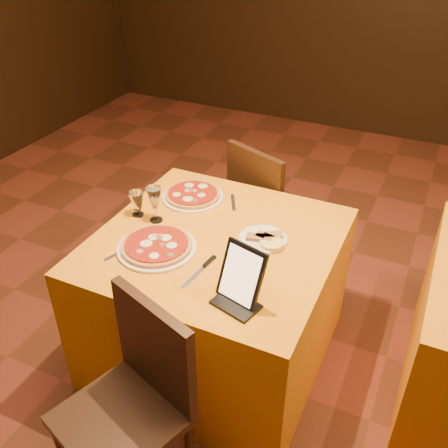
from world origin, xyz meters
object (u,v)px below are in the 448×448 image
at_px(main_table, 217,299).
at_px(chair_main_far, 274,208).
at_px(chair_main_near, 120,419).
at_px(wine_glass, 155,204).
at_px(tablet, 241,275).
at_px(pizza_near, 157,247).
at_px(pizza_far, 193,196).
at_px(water_glass, 137,204).

bearing_deg(main_table, chair_main_far, 90.00).
distance_m(chair_main_near, wine_glass, 1.00).
distance_m(main_table, tablet, 0.65).
distance_m(pizza_near, pizza_far, 0.48).
height_order(chair_main_near, tablet, tablet).
distance_m(chair_main_near, pizza_far, 1.20).
bearing_deg(wine_glass, water_glass, 177.18).
height_order(chair_main_near, pizza_near, chair_main_near).
relative_size(pizza_near, tablet, 1.48).
distance_m(main_table, pizza_near, 0.48).
distance_m(chair_main_far, tablet, 1.26).
distance_m(main_table, water_glass, 0.63).
distance_m(wine_glass, tablet, 0.70).
bearing_deg(chair_main_far, chair_main_near, 112.07).
bearing_deg(water_glass, main_table, -2.83).
bearing_deg(chair_main_far, pizza_near, 100.45).
distance_m(pizza_near, tablet, 0.51).
relative_size(chair_main_near, pizza_far, 2.80).
xyz_separation_m(pizza_near, wine_glass, (-0.13, 0.21, 0.08)).
bearing_deg(water_glass, chair_main_near, -62.41).
relative_size(pizza_far, water_glass, 2.50).
distance_m(water_glass, tablet, 0.80).
xyz_separation_m(pizza_far, tablet, (0.55, -0.62, 0.10)).
distance_m(pizza_far, wine_glass, 0.29).
bearing_deg(pizza_far, wine_glass, -102.80).
xyz_separation_m(chair_main_near, water_glass, (-0.45, 0.86, 0.36)).
bearing_deg(chair_main_near, main_table, 109.46).
xyz_separation_m(chair_main_far, pizza_far, (-0.28, -0.54, 0.31)).
distance_m(chair_main_near, water_glass, 1.04).
relative_size(chair_main_far, tablet, 3.73).
distance_m(pizza_far, water_glass, 0.32).
height_order(pizza_near, tablet, tablet).
relative_size(chair_main_far, pizza_far, 2.80).
height_order(chair_main_near, chair_main_far, same).
bearing_deg(pizza_far, pizza_near, -81.86).
height_order(main_table, pizza_far, pizza_far).
bearing_deg(tablet, pizza_far, 146.83).
xyz_separation_m(pizza_near, water_glass, (-0.24, 0.21, 0.05)).
bearing_deg(pizza_near, tablet, -16.14).
bearing_deg(tablet, main_table, 144.59).
distance_m(chair_main_near, pizza_near, 0.75).
xyz_separation_m(main_table, chair_main_near, (0.00, -0.84, 0.08)).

